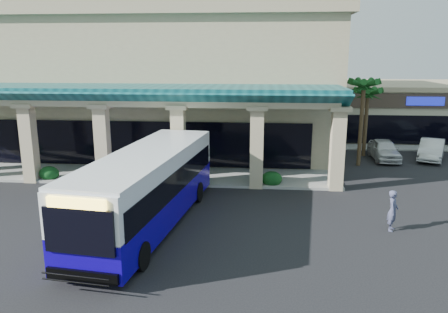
# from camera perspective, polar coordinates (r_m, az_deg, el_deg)

# --- Properties ---
(ground) EXTENTS (110.00, 110.00, 0.00)m
(ground) POSITION_cam_1_polar(r_m,az_deg,el_deg) (20.59, -0.26, -8.21)
(ground) COLOR black
(main_building) EXTENTS (30.80, 14.80, 11.35)m
(main_building) POSITION_cam_1_polar(r_m,az_deg,el_deg) (36.47, -10.69, 10.08)
(main_building) COLOR tan
(main_building) RESTS_ON ground
(arcade) EXTENTS (30.00, 6.20, 5.70)m
(arcade) POSITION_cam_1_polar(r_m,az_deg,el_deg) (28.06, -15.45, 3.15)
(arcade) COLOR #0D474E
(arcade) RESTS_ON ground
(strip_mall) EXTENTS (22.50, 12.50, 4.90)m
(strip_mall) POSITION_cam_1_polar(r_m,az_deg,el_deg) (46.32, 25.64, 5.63)
(strip_mall) COLOR beige
(strip_mall) RESTS_ON ground
(palm_0) EXTENTS (2.40, 2.40, 6.60)m
(palm_0) POSITION_cam_1_polar(r_m,az_deg,el_deg) (31.12, 17.53, 4.80)
(palm_0) COLOR #124717
(palm_0) RESTS_ON ground
(palm_1) EXTENTS (2.40, 2.40, 5.80)m
(palm_1) POSITION_cam_1_polar(r_m,az_deg,el_deg) (34.29, 18.07, 4.81)
(palm_1) COLOR #124717
(palm_1) RESTS_ON ground
(broadleaf_tree) EXTENTS (2.60, 2.60, 4.81)m
(broadleaf_tree) POSITION_cam_1_polar(r_m,az_deg,el_deg) (38.85, 13.52, 5.27)
(broadleaf_tree) COLOR #0D3913
(broadleaf_tree) RESTS_ON ground
(transit_bus) EXTENTS (4.29, 12.41, 3.39)m
(transit_bus) POSITION_cam_1_polar(r_m,az_deg,el_deg) (19.64, -9.84, -4.24)
(transit_bus) COLOR #11009F
(transit_bus) RESTS_ON ground
(pedestrian) EXTENTS (0.64, 0.77, 1.81)m
(pedestrian) POSITION_cam_1_polar(r_m,az_deg,el_deg) (20.44, 21.18, -6.60)
(pedestrian) COLOR #464A69
(pedestrian) RESTS_ON ground
(car_silver) EXTENTS (1.84, 4.40, 1.49)m
(car_silver) POSITION_cam_1_polar(r_m,az_deg,el_deg) (33.89, 20.18, 0.85)
(car_silver) COLOR silver
(car_silver) RESTS_ON ground
(car_white) EXTENTS (3.25, 4.78, 1.49)m
(car_white) POSITION_cam_1_polar(r_m,az_deg,el_deg) (35.28, 25.48, 0.83)
(car_white) COLOR silver
(car_white) RESTS_ON ground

